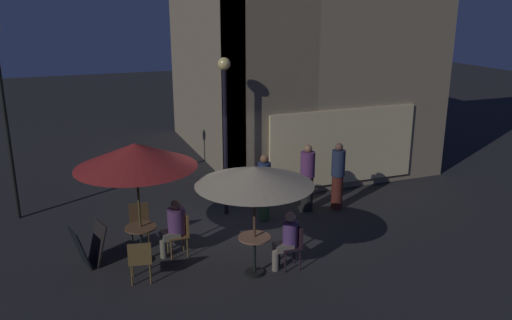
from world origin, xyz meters
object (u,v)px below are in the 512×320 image
patio_umbrella_0 (254,176)px  patio_umbrella_1 (136,156)px  cafe_table_0 (254,249)px  cafe_chair_1 (140,258)px  patron_standing_4 (264,187)px  street_lamp_near_corner (225,110)px  patron_seated_0 (287,237)px  patron_standing_2 (307,178)px  street_lamp_down_street (1,87)px  cafe_table_1 (141,238)px  patron_seated_1 (174,224)px  cafe_chair_0 (294,243)px  cafe_chair_2 (181,230)px  patron_standing_3 (338,176)px  menu_sandwich_board (89,245)px  cafe_chair_3 (139,221)px

patio_umbrella_0 → patio_umbrella_1: (-1.95, 1.31, 0.24)m
cafe_table_0 → cafe_chair_1: size_ratio=0.92×
patron_standing_4 → street_lamp_near_corner: bearing=153.8°
patio_umbrella_1 → cafe_chair_1: patio_umbrella_1 is taller
patron_seated_0 → patron_standing_4: size_ratio=0.73×
cafe_table_0 → patron_standing_2: patron_standing_2 is taller
street_lamp_down_street → cafe_table_1: size_ratio=6.19×
patio_umbrella_0 → patron_seated_0: patio_umbrella_0 is taller
street_lamp_down_street → patron_seated_0: 7.40m
patron_seated_0 → patron_seated_1: 2.36m
cafe_table_1 → patio_umbrella_0: (1.95, -1.31, 1.49)m
cafe_chair_0 → patron_standing_4: size_ratio=0.54×
cafe_chair_0 → cafe_table_1: bearing=-22.7°
cafe_table_1 → cafe_chair_1: cafe_chair_1 is taller
patio_umbrella_1 → patio_umbrella_0: bearing=-33.8°
cafe_chair_2 → patron_seated_0: patron_seated_0 is taller
patron_standing_2 → patio_umbrella_1: bearing=-129.0°
cafe_chair_0 → patron_standing_3: patron_standing_3 is taller
patron_standing_4 → menu_sandwich_board: bearing=-150.8°
cafe_chair_1 → cafe_chair_3: bearing=1.9°
menu_sandwich_board → patio_umbrella_1: 2.10m
cafe_chair_3 → patron_standing_3: patron_standing_3 is taller
patio_umbrella_1 → patron_seated_0: patio_umbrella_1 is taller
patron_seated_0 → menu_sandwich_board: bearing=-20.1°
patron_standing_3 → menu_sandwich_board: bearing=16.4°
patio_umbrella_0 → menu_sandwich_board: bearing=152.6°
cafe_table_1 → cafe_chair_3: 0.81m
cafe_chair_1 → cafe_chair_3: size_ratio=0.93×
patio_umbrella_0 → patron_standing_2: 3.71m
cafe_chair_3 → patron_seated_1: size_ratio=0.75×
cafe_table_0 → patron_seated_0: size_ratio=0.66×
cafe_chair_3 → patron_standing_3: (5.05, 0.30, 0.32)m
patron_standing_2 → menu_sandwich_board: bearing=-134.3°
patio_umbrella_0 → cafe_chair_1: size_ratio=2.61×
street_lamp_near_corner → cafe_chair_1: bearing=-133.9°
menu_sandwich_board → cafe_chair_1: (0.85, -1.09, 0.09)m
cafe_table_0 → patron_standing_4: (1.17, 2.39, 0.31)m
cafe_table_0 → cafe_chair_3: (-1.86, 2.11, 0.02)m
patron_standing_2 → patron_standing_3: 0.79m
patron_seated_0 → patron_seated_1: size_ratio=0.97×
patio_umbrella_0 → cafe_chair_3: 3.17m
cafe_chair_0 → patron_seated_0: 0.20m
street_lamp_near_corner → patio_umbrella_0: street_lamp_near_corner is taller
patron_standing_4 → patio_umbrella_1: bearing=-143.3°
patron_seated_0 → cafe_chair_1: bearing=-6.5°
cafe_chair_3 → patron_standing_2: bearing=102.8°
street_lamp_down_street → patron_seated_0: size_ratio=3.94×
menu_sandwich_board → cafe_table_1: size_ratio=1.08×
street_lamp_near_corner → cafe_table_0: size_ratio=4.92×
street_lamp_down_street → cafe_chair_1: bearing=-61.5°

